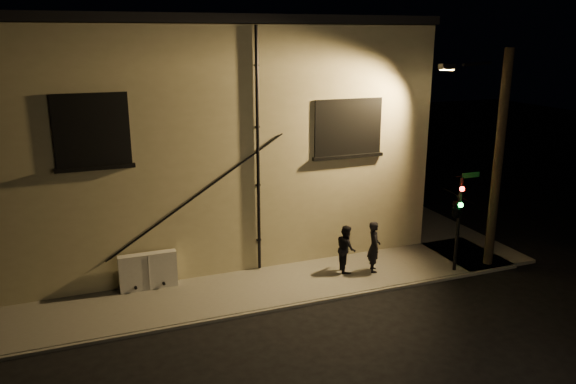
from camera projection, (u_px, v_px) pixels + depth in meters
name	position (u px, v px, depth m)	size (l,w,h in m)	color
ground	(341.00, 298.00, 18.01)	(90.00, 90.00, 0.00)	black
sidewalk	(320.00, 245.00, 22.36)	(21.00, 16.00, 0.12)	#5E5D55
building	(187.00, 126.00, 23.86)	(16.20, 12.23, 8.80)	tan
utility_cabinet	(148.00, 271.00, 18.27)	(1.85, 0.31, 1.22)	beige
pedestrian_a	(374.00, 247.00, 19.55)	(0.66, 0.44, 1.82)	black
pedestrian_b	(346.00, 248.00, 19.60)	(0.81, 0.63, 1.67)	black
traffic_signal	(457.00, 207.00, 19.08)	(1.27, 2.07, 3.52)	black
streetlamp_pole	(496.00, 157.00, 19.43)	(2.06, 1.40, 7.76)	black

